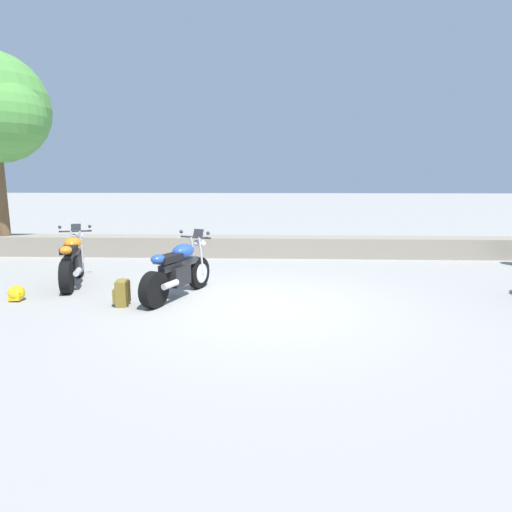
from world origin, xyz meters
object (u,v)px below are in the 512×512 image
rider_helmet (16,294)px  rider_backpack (122,292)px  motorcycle_orange_near_left (73,261)px  motorcycle_blue_centre (179,271)px

rider_helmet → rider_backpack: bearing=-5.8°
motorcycle_orange_near_left → rider_helmet: bearing=-109.7°
motorcycle_blue_centre → rider_helmet: bearing=-171.9°
motorcycle_orange_near_left → rider_helmet: (-0.45, -1.26, -0.35)m
motorcycle_blue_centre → rider_backpack: 1.08m
motorcycle_orange_near_left → rider_helmet: size_ratio=7.22×
rider_backpack → rider_helmet: bearing=174.2°
motorcycle_blue_centre → rider_helmet: motorcycle_blue_centre is taller
motorcycle_orange_near_left → rider_backpack: bearing=-43.8°
motorcycle_orange_near_left → rider_helmet: 1.38m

